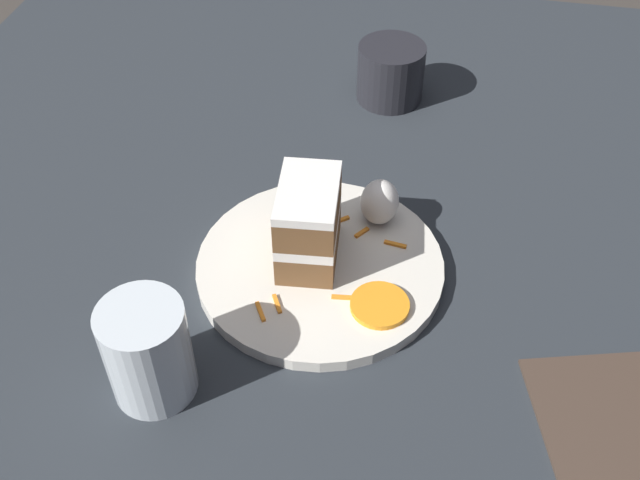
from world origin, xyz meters
The scene contains 10 objects.
ground_plane centered at (0.00, 0.00, 0.00)m, with size 6.00×6.00×0.00m, color #38332D.
dining_table centered at (0.00, 0.00, 0.02)m, with size 1.18×1.07×0.03m, color #282D33.
plate centered at (-0.05, -0.04, 0.04)m, with size 0.25×0.25×0.01m, color silver.
cake_slice centered at (-0.04, -0.02, 0.09)m, with size 0.10×0.07×0.09m.
cream_dollop centered at (0.03, -0.08, 0.07)m, with size 0.04×0.04×0.05m, color white.
orange_garnish centered at (-0.10, -0.10, 0.05)m, with size 0.06×0.06×0.01m, color orange.
carrot_shreds_scatter centered at (-0.06, -0.05, 0.05)m, with size 0.16×0.13×0.00m.
drinking_glass centered at (-0.21, 0.08, 0.08)m, with size 0.07×0.07×0.10m.
coffee_mug centered at (0.28, -0.06, 0.07)m, with size 0.09×0.09×0.07m.
menu_card centered at (-0.20, -0.33, 0.04)m, with size 0.14×0.19×0.00m, color #423328.
Camera 1 is at (-0.56, -0.14, 0.59)m, focal length 42.00 mm.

